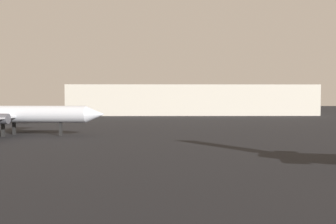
# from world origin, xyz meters

# --- Properties ---
(airplane_on_taxiway) EXTENTS (30.03, 20.90, 10.27)m
(airplane_on_taxiway) POSITION_xyz_m (-24.80, 49.43, 3.60)
(airplane_on_taxiway) COLOR silver
(airplane_on_taxiway) RESTS_ON ground_plane
(terminal_building) EXTENTS (92.39, 22.15, 11.38)m
(terminal_building) POSITION_xyz_m (11.16, 128.32, 5.69)
(terminal_building) COLOR beige
(terminal_building) RESTS_ON ground_plane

